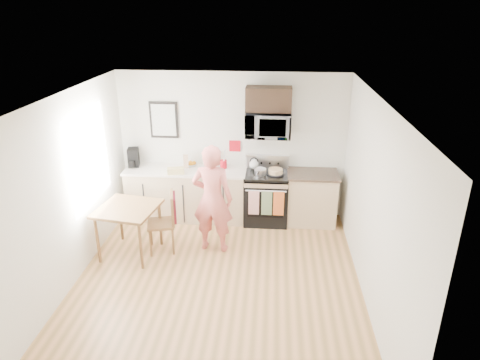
# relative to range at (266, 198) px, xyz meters

# --- Properties ---
(floor) EXTENTS (4.60, 4.60, 0.00)m
(floor) POSITION_rel_range_xyz_m (-0.63, -1.98, -0.44)
(floor) COLOR olive
(floor) RESTS_ON ground
(back_wall) EXTENTS (4.00, 0.04, 2.60)m
(back_wall) POSITION_rel_range_xyz_m (-0.63, 0.32, 0.86)
(back_wall) COLOR silver
(back_wall) RESTS_ON floor
(front_wall) EXTENTS (4.00, 0.04, 2.60)m
(front_wall) POSITION_rel_range_xyz_m (-0.63, -4.28, 0.86)
(front_wall) COLOR silver
(front_wall) RESTS_ON floor
(left_wall) EXTENTS (0.04, 4.60, 2.60)m
(left_wall) POSITION_rel_range_xyz_m (-2.63, -1.98, 0.86)
(left_wall) COLOR silver
(left_wall) RESTS_ON floor
(right_wall) EXTENTS (0.04, 4.60, 2.60)m
(right_wall) POSITION_rel_range_xyz_m (1.37, -1.98, 0.86)
(right_wall) COLOR silver
(right_wall) RESTS_ON floor
(ceiling) EXTENTS (4.00, 4.60, 0.04)m
(ceiling) POSITION_rel_range_xyz_m (-0.63, -1.98, 2.16)
(ceiling) COLOR silver
(ceiling) RESTS_ON back_wall
(window) EXTENTS (0.06, 1.40, 1.50)m
(window) POSITION_rel_range_xyz_m (-2.59, -1.18, 1.11)
(window) COLOR white
(window) RESTS_ON left_wall
(cabinet_left) EXTENTS (2.10, 0.60, 0.90)m
(cabinet_left) POSITION_rel_range_xyz_m (-1.43, 0.02, 0.01)
(cabinet_left) COLOR tan
(cabinet_left) RESTS_ON floor
(countertop_left) EXTENTS (2.14, 0.64, 0.04)m
(countertop_left) POSITION_rel_range_xyz_m (-1.43, 0.02, 0.48)
(countertop_left) COLOR #F1E2D0
(countertop_left) RESTS_ON cabinet_left
(cabinet_right) EXTENTS (0.84, 0.60, 0.90)m
(cabinet_right) POSITION_rel_range_xyz_m (0.80, 0.02, 0.01)
(cabinet_right) COLOR tan
(cabinet_right) RESTS_ON floor
(countertop_right) EXTENTS (0.88, 0.64, 0.04)m
(countertop_right) POSITION_rel_range_xyz_m (0.80, 0.02, 0.48)
(countertop_right) COLOR black
(countertop_right) RESTS_ON cabinet_right
(range) EXTENTS (0.76, 0.70, 1.16)m
(range) POSITION_rel_range_xyz_m (0.00, 0.00, 0.00)
(range) COLOR black
(range) RESTS_ON floor
(microwave) EXTENTS (0.76, 0.51, 0.42)m
(microwave) POSITION_rel_range_xyz_m (-0.00, 0.10, 1.32)
(microwave) COLOR silver
(microwave) RESTS_ON back_wall
(upper_cabinet) EXTENTS (0.76, 0.35, 0.40)m
(upper_cabinet) POSITION_rel_range_xyz_m (-0.00, 0.15, 1.74)
(upper_cabinet) COLOR black
(upper_cabinet) RESTS_ON back_wall
(wall_art) EXTENTS (0.50, 0.04, 0.65)m
(wall_art) POSITION_rel_range_xyz_m (-1.83, 0.30, 1.31)
(wall_art) COLOR black
(wall_art) RESTS_ON back_wall
(wall_trivet) EXTENTS (0.20, 0.02, 0.20)m
(wall_trivet) POSITION_rel_range_xyz_m (-0.58, 0.31, 0.86)
(wall_trivet) COLOR red
(wall_trivet) RESTS_ON back_wall
(person) EXTENTS (0.67, 0.48, 1.74)m
(person) POSITION_rel_range_xyz_m (-0.81, -1.02, 0.43)
(person) COLOR #BE3B34
(person) RESTS_ON floor
(dining_table) EXTENTS (0.85, 0.85, 0.80)m
(dining_table) POSITION_rel_range_xyz_m (-2.07, -1.26, 0.27)
(dining_table) COLOR brown
(dining_table) RESTS_ON floor
(chair) EXTENTS (0.53, 0.50, 0.97)m
(chair) POSITION_rel_range_xyz_m (-1.48, -1.09, 0.19)
(chair) COLOR brown
(chair) RESTS_ON floor
(knife_block) EXTENTS (0.10, 0.14, 0.21)m
(knife_block) POSITION_rel_range_xyz_m (-0.99, 0.24, 0.61)
(knife_block) COLOR brown
(knife_block) RESTS_ON countertop_left
(utensil_crock) EXTENTS (0.12, 0.12, 0.36)m
(utensil_crock) POSITION_rel_range_xyz_m (-0.77, 0.13, 0.65)
(utensil_crock) COLOR red
(utensil_crock) RESTS_ON countertop_left
(fruit_bowl) EXTENTS (0.27, 0.27, 0.09)m
(fruit_bowl) POSITION_rel_range_xyz_m (-1.35, 0.19, 0.54)
(fruit_bowl) COLOR silver
(fruit_bowl) RESTS_ON countertop_left
(milk_carton) EXTENTS (0.10, 0.10, 0.23)m
(milk_carton) POSITION_rel_range_xyz_m (-1.44, 0.12, 0.62)
(milk_carton) COLOR tan
(milk_carton) RESTS_ON countertop_left
(coffee_maker) EXTENTS (0.23, 0.29, 0.33)m
(coffee_maker) POSITION_rel_range_xyz_m (-2.38, 0.11, 0.66)
(coffee_maker) COLOR black
(coffee_maker) RESTS_ON countertop_left
(bread_bag) EXTENTS (0.31, 0.19, 0.10)m
(bread_bag) POSITION_rel_range_xyz_m (-1.55, -0.20, 0.56)
(bread_bag) COLOR tan
(bread_bag) RESTS_ON countertop_left
(cake) EXTENTS (0.30, 0.30, 0.10)m
(cake) POSITION_rel_range_xyz_m (0.15, -0.05, 0.54)
(cake) COLOR black
(cake) RESTS_ON range
(kettle) EXTENTS (0.17, 0.17, 0.21)m
(kettle) POSITION_rel_range_xyz_m (-0.23, 0.18, 0.58)
(kettle) COLOR silver
(kettle) RESTS_ON range
(pot) EXTENTS (0.21, 0.35, 0.10)m
(pot) POSITION_rel_range_xyz_m (-0.11, -0.09, 0.54)
(pot) COLOR silver
(pot) RESTS_ON range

